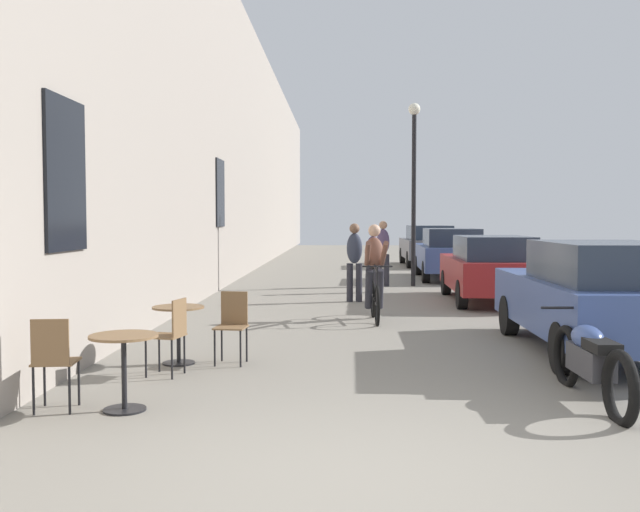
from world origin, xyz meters
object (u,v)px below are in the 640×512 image
(street_lamp, at_px, (414,171))
(cafe_chair_near_toward_street, at_px, (54,357))
(cyclist_on_bicycle, at_px, (375,275))
(pedestrian_mid, at_px, (373,256))
(parked_car_fourth, at_px, (428,245))
(cafe_chair_mid_toward_wall, at_px, (171,331))
(parked_car_second, at_px, (490,268))
(cafe_table_near, at_px, (124,356))
(parked_car_nearest, at_px, (596,296))
(pedestrian_far, at_px, (383,249))
(parked_car_third, at_px, (450,253))
(cafe_chair_mid_toward_street, at_px, (232,322))
(parked_motorcycle, at_px, (591,361))
(pedestrian_near, at_px, (354,258))
(cafe_table_mid, at_px, (178,322))

(street_lamp, bearing_deg, cafe_chair_near_toward_street, -110.24)
(cyclist_on_bicycle, bearing_deg, pedestrian_mid, 87.73)
(cafe_chair_near_toward_street, height_order, cyclist_on_bicycle, cyclist_on_bicycle)
(pedestrian_mid, distance_m, parked_car_fourth, 10.28)
(cafe_chair_mid_toward_wall, bearing_deg, parked_car_second, 54.83)
(cafe_table_near, distance_m, cafe_chair_near_toward_street, 0.64)
(pedestrian_mid, bearing_deg, parked_car_fourth, 75.54)
(parked_car_fourth, bearing_deg, parked_car_second, -90.59)
(cafe_chair_near_toward_street, distance_m, parked_car_nearest, 6.79)
(pedestrian_far, xyz_separation_m, street_lamp, (0.82, 0.13, 2.12))
(parked_car_second, relative_size, parked_car_third, 0.94)
(pedestrian_far, height_order, street_lamp, street_lamp)
(cafe_chair_mid_toward_street, height_order, street_lamp, street_lamp)
(parked_motorcycle, bearing_deg, cafe_table_near, -174.16)
(pedestrian_near, xyz_separation_m, pedestrian_far, (0.84, 3.55, 0.03))
(street_lamp, bearing_deg, pedestrian_mid, -123.99)
(pedestrian_mid, relative_size, parked_car_third, 0.37)
(cyclist_on_bicycle, height_order, pedestrian_mid, cyclist_on_bicycle)
(parked_car_second, bearing_deg, pedestrian_mid, 141.73)
(parked_car_third, relative_size, parked_car_fourth, 0.99)
(cafe_chair_near_toward_street, xyz_separation_m, parked_car_third, (5.94, 14.72, 0.28))
(pedestrian_near, xyz_separation_m, parked_car_nearest, (3.11, -5.85, -0.18))
(cafe_chair_mid_toward_street, height_order, parked_car_third, parked_car_third)
(parked_car_nearest, relative_size, parked_motorcycle, 1.99)
(cafe_table_mid, bearing_deg, parked_car_third, 67.08)
(street_lamp, height_order, parked_car_third, street_lamp)
(pedestrian_near, distance_m, parked_car_second, 2.95)
(pedestrian_mid, distance_m, street_lamp, 3.04)
(cafe_chair_near_toward_street, xyz_separation_m, pedestrian_far, (3.80, 12.42, 0.47))
(parked_car_fourth, bearing_deg, parked_motorcycle, -92.52)
(cafe_table_mid, distance_m, parked_car_second, 8.50)
(cafe_chair_near_toward_street, xyz_separation_m, parked_motorcycle, (5.14, 0.54, -0.11))
(cafe_chair_mid_toward_street, height_order, parked_car_nearest, parked_car_nearest)
(parked_car_third, bearing_deg, parked_car_second, -90.32)
(cyclist_on_bicycle, bearing_deg, street_lamp, 78.14)
(cafe_chair_mid_toward_street, height_order, cafe_chair_mid_toward_wall, same)
(cafe_chair_mid_toward_street, bearing_deg, parked_car_nearest, 8.68)
(cafe_chair_mid_toward_street, distance_m, pedestrian_mid, 8.80)
(parked_car_third, distance_m, parked_motorcycle, 14.21)
(cafe_table_mid, xyz_separation_m, cafe_chair_mid_toward_wall, (0.07, -0.67, -0.00))
(cafe_chair_near_toward_street, relative_size, pedestrian_mid, 0.56)
(cafe_table_near, xyz_separation_m, street_lamp, (3.99, 12.48, 2.59))
(cafe_chair_near_toward_street, distance_m, parked_car_fourth, 21.64)
(cafe_chair_mid_toward_wall, bearing_deg, street_lamp, 70.48)
(cafe_chair_mid_toward_street, bearing_deg, cyclist_on_bicycle, 62.79)
(parked_car_second, bearing_deg, parked_motorcycle, -95.25)
(cyclist_on_bicycle, height_order, parked_car_second, cyclist_on_bicycle)
(parked_car_nearest, xyz_separation_m, parked_motorcycle, (-0.93, -2.48, -0.38))
(parked_car_nearest, xyz_separation_m, parked_car_second, (-0.17, 5.87, -0.03))
(cafe_chair_mid_toward_street, height_order, cyclist_on_bicycle, cyclist_on_bicycle)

